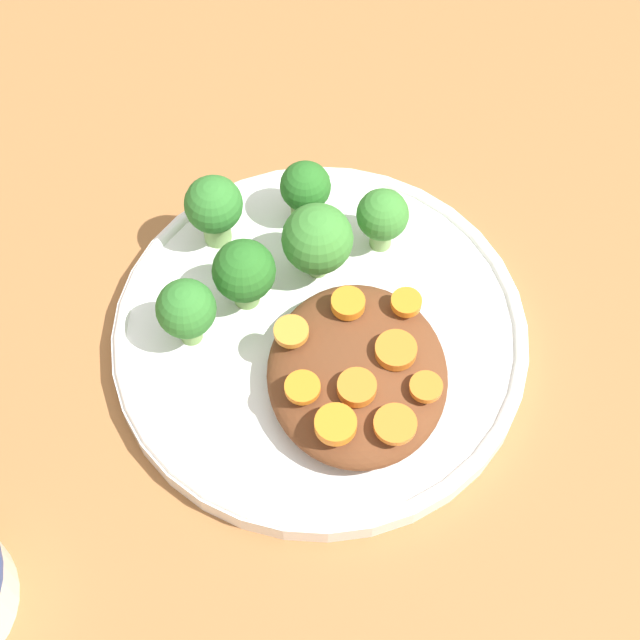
% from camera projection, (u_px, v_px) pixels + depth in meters
% --- Properties ---
extents(ground_plane, '(4.00, 4.00, 0.00)m').
position_uv_depth(ground_plane, '(320.00, 344.00, 0.66)').
color(ground_plane, '#9E6638').
extents(plate, '(0.25, 0.25, 0.02)m').
position_uv_depth(plate, '(320.00, 336.00, 0.65)').
color(plate, white).
rests_on(plate, ground_plane).
extents(stew_mound, '(0.10, 0.12, 0.03)m').
position_uv_depth(stew_mound, '(357.00, 374.00, 0.61)').
color(stew_mound, brown).
rests_on(stew_mound, plate).
extents(broccoli_floret_0, '(0.04, 0.04, 0.05)m').
position_uv_depth(broccoli_floret_0, '(244.00, 273.00, 0.63)').
color(broccoli_floret_0, '#759E51').
rests_on(broccoli_floret_0, plate).
extents(broccoli_floret_1, '(0.03, 0.03, 0.05)m').
position_uv_depth(broccoli_floret_1, '(306.00, 190.00, 0.66)').
color(broccoli_floret_1, '#759E51').
rests_on(broccoli_floret_1, plate).
extents(broccoli_floret_2, '(0.04, 0.04, 0.05)m').
position_uv_depth(broccoli_floret_2, '(214.00, 207.00, 0.65)').
color(broccoli_floret_2, '#7FA85B').
rests_on(broccoli_floret_2, plate).
extents(broccoli_floret_3, '(0.03, 0.03, 0.05)m').
position_uv_depth(broccoli_floret_3, '(382.00, 217.00, 0.65)').
color(broccoli_floret_3, '#7FA85B').
rests_on(broccoli_floret_3, plate).
extents(broccoli_floret_4, '(0.04, 0.04, 0.05)m').
position_uv_depth(broccoli_floret_4, '(186.00, 311.00, 0.62)').
color(broccoli_floret_4, '#759E51').
rests_on(broccoli_floret_4, plate).
extents(broccoli_floret_5, '(0.04, 0.04, 0.06)m').
position_uv_depth(broccoli_floret_5, '(320.00, 240.00, 0.64)').
color(broccoli_floret_5, '#759E51').
rests_on(broccoli_floret_5, plate).
extents(carrot_slice_0, '(0.02, 0.02, 0.00)m').
position_uv_depth(carrot_slice_0, '(426.00, 387.00, 0.59)').
color(carrot_slice_0, orange).
rests_on(carrot_slice_0, stew_mound).
extents(carrot_slice_1, '(0.02, 0.02, 0.01)m').
position_uv_depth(carrot_slice_1, '(407.00, 307.00, 0.62)').
color(carrot_slice_1, orange).
rests_on(carrot_slice_1, stew_mound).
extents(carrot_slice_2, '(0.02, 0.02, 0.00)m').
position_uv_depth(carrot_slice_2, '(302.00, 387.00, 0.59)').
color(carrot_slice_2, orange).
rests_on(carrot_slice_2, stew_mound).
extents(carrot_slice_3, '(0.02, 0.02, 0.00)m').
position_uv_depth(carrot_slice_3, '(395.00, 424.00, 0.58)').
color(carrot_slice_3, orange).
rests_on(carrot_slice_3, stew_mound).
extents(carrot_slice_4, '(0.02, 0.02, 0.01)m').
position_uv_depth(carrot_slice_4, '(396.00, 350.00, 0.60)').
color(carrot_slice_4, orange).
rests_on(carrot_slice_4, stew_mound).
extents(carrot_slice_5, '(0.02, 0.02, 0.01)m').
position_uv_depth(carrot_slice_5, '(336.00, 424.00, 0.58)').
color(carrot_slice_5, orange).
rests_on(carrot_slice_5, stew_mound).
extents(carrot_slice_6, '(0.02, 0.02, 0.01)m').
position_uv_depth(carrot_slice_6, '(348.00, 305.00, 0.62)').
color(carrot_slice_6, orange).
rests_on(carrot_slice_6, stew_mound).
extents(carrot_slice_7, '(0.02, 0.02, 0.01)m').
position_uv_depth(carrot_slice_7, '(357.00, 387.00, 0.59)').
color(carrot_slice_7, orange).
rests_on(carrot_slice_7, stew_mound).
extents(carrot_slice_8, '(0.02, 0.02, 0.00)m').
position_uv_depth(carrot_slice_8, '(291.00, 331.00, 0.61)').
color(carrot_slice_8, orange).
rests_on(carrot_slice_8, stew_mound).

